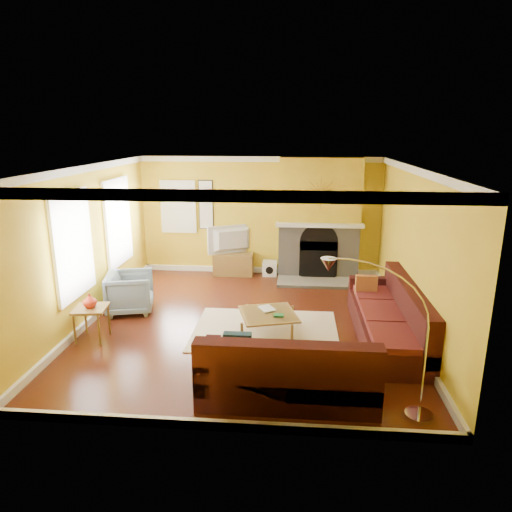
# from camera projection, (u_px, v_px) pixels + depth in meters

# --- Properties ---
(floor) EXTENTS (5.50, 6.00, 0.02)m
(floor) POSITION_uv_depth(u_px,v_px,m) (247.00, 323.00, 7.99)
(floor) COLOR #5D2413
(floor) RESTS_ON ground
(ceiling) EXTENTS (5.50, 6.00, 0.02)m
(ceiling) POSITION_uv_depth(u_px,v_px,m) (246.00, 166.00, 7.27)
(ceiling) COLOR white
(ceiling) RESTS_ON ground
(wall_back) EXTENTS (5.50, 0.02, 2.70)m
(wall_back) POSITION_uv_depth(u_px,v_px,m) (260.00, 216.00, 10.52)
(wall_back) COLOR yellow
(wall_back) RESTS_ON ground
(wall_front) EXTENTS (5.50, 0.02, 2.70)m
(wall_front) POSITION_uv_depth(u_px,v_px,m) (216.00, 320.00, 4.74)
(wall_front) COLOR yellow
(wall_front) RESTS_ON ground
(wall_left) EXTENTS (0.02, 6.00, 2.70)m
(wall_left) POSITION_uv_depth(u_px,v_px,m) (87.00, 245.00, 7.86)
(wall_left) COLOR yellow
(wall_left) RESTS_ON ground
(wall_right) EXTENTS (0.02, 6.00, 2.70)m
(wall_right) POSITION_uv_depth(u_px,v_px,m) (415.00, 252.00, 7.40)
(wall_right) COLOR yellow
(wall_right) RESTS_ON ground
(baseboard) EXTENTS (5.50, 6.00, 0.12)m
(baseboard) POSITION_uv_depth(u_px,v_px,m) (247.00, 320.00, 7.97)
(baseboard) COLOR white
(baseboard) RESTS_ON floor
(crown_molding) EXTENTS (5.50, 6.00, 0.12)m
(crown_molding) POSITION_uv_depth(u_px,v_px,m) (246.00, 170.00, 7.29)
(crown_molding) COLOR white
(crown_molding) RESTS_ON ceiling
(window_left_near) EXTENTS (0.06, 1.22, 1.72)m
(window_left_near) POSITION_uv_depth(u_px,v_px,m) (117.00, 222.00, 9.06)
(window_left_near) COLOR white
(window_left_near) RESTS_ON wall_left
(window_left_far) EXTENTS (0.06, 1.22, 1.72)m
(window_left_far) POSITION_uv_depth(u_px,v_px,m) (72.00, 245.00, 7.24)
(window_left_far) COLOR white
(window_left_far) RESTS_ON wall_left
(window_back) EXTENTS (0.82, 0.06, 1.22)m
(window_back) POSITION_uv_depth(u_px,v_px,m) (178.00, 207.00, 10.58)
(window_back) COLOR white
(window_back) RESTS_ON wall_back
(wall_art) EXTENTS (0.34, 0.04, 1.14)m
(wall_art) POSITION_uv_depth(u_px,v_px,m) (206.00, 205.00, 10.52)
(wall_art) COLOR white
(wall_art) RESTS_ON wall_back
(fireplace) EXTENTS (1.80, 0.40, 2.70)m
(fireplace) POSITION_uv_depth(u_px,v_px,m) (319.00, 219.00, 10.21)
(fireplace) COLOR gray
(fireplace) RESTS_ON floor
(mantel) EXTENTS (1.92, 0.22, 0.08)m
(mantel) POSITION_uv_depth(u_px,v_px,m) (320.00, 225.00, 10.01)
(mantel) COLOR white
(mantel) RESTS_ON fireplace
(hearth) EXTENTS (1.80, 0.70, 0.06)m
(hearth) POSITION_uv_depth(u_px,v_px,m) (318.00, 282.00, 10.03)
(hearth) COLOR gray
(hearth) RESTS_ON floor
(sunburst) EXTENTS (0.70, 0.04, 0.70)m
(sunburst) POSITION_uv_depth(u_px,v_px,m) (321.00, 193.00, 9.83)
(sunburst) COLOR olive
(sunburst) RESTS_ON fireplace
(rug) EXTENTS (2.40, 1.80, 0.02)m
(rug) POSITION_uv_depth(u_px,v_px,m) (265.00, 330.00, 7.67)
(rug) COLOR beige
(rug) RESTS_ON floor
(sectional_sofa) EXTENTS (3.10, 3.70, 0.90)m
(sectional_sofa) POSITION_uv_depth(u_px,v_px,m) (319.00, 321.00, 6.95)
(sectional_sofa) COLOR #3F1414
(sectional_sofa) RESTS_ON floor
(coffee_table) EXTENTS (1.09, 1.09, 0.35)m
(coffee_table) POSITION_uv_depth(u_px,v_px,m) (268.00, 323.00, 7.57)
(coffee_table) COLOR white
(coffee_table) RESTS_ON floor
(media_console) EXTENTS (0.91, 0.41, 0.50)m
(media_console) POSITION_uv_depth(u_px,v_px,m) (233.00, 264.00, 10.61)
(media_console) COLOR olive
(media_console) RESTS_ON floor
(tv) EXTENTS (1.08, 0.65, 0.65)m
(tv) POSITION_uv_depth(u_px,v_px,m) (233.00, 240.00, 10.46)
(tv) COLOR black
(tv) RESTS_ON media_console
(subwoofer) EXTENTS (0.33, 0.33, 0.33)m
(subwoofer) POSITION_uv_depth(u_px,v_px,m) (270.00, 268.00, 10.59)
(subwoofer) COLOR white
(subwoofer) RESTS_ON floor
(armchair) EXTENTS (0.98, 0.97, 0.75)m
(armchair) POSITION_uv_depth(u_px,v_px,m) (130.00, 292.00, 8.41)
(armchair) COLOR gray
(armchair) RESTS_ON floor
(side_table) EXTENTS (0.56, 0.56, 0.55)m
(side_table) POSITION_uv_depth(u_px,v_px,m) (92.00, 323.00, 7.30)
(side_table) COLOR olive
(side_table) RESTS_ON floor
(vase) EXTENTS (0.24, 0.24, 0.23)m
(vase) POSITION_uv_depth(u_px,v_px,m) (90.00, 301.00, 7.19)
(vase) COLOR red
(vase) RESTS_ON side_table
(book) EXTENTS (0.34, 0.37, 0.03)m
(book) POSITION_uv_depth(u_px,v_px,m) (261.00, 310.00, 7.62)
(book) COLOR white
(book) RESTS_ON coffee_table
(arc_lamp) EXTENTS (1.24, 0.36, 1.91)m
(arc_lamp) POSITION_uv_depth(u_px,v_px,m) (380.00, 342.00, 5.14)
(arc_lamp) COLOR silver
(arc_lamp) RESTS_ON floor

